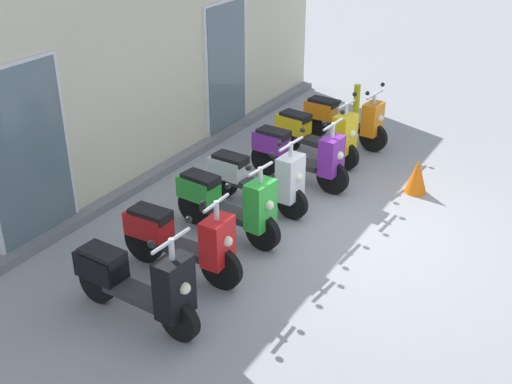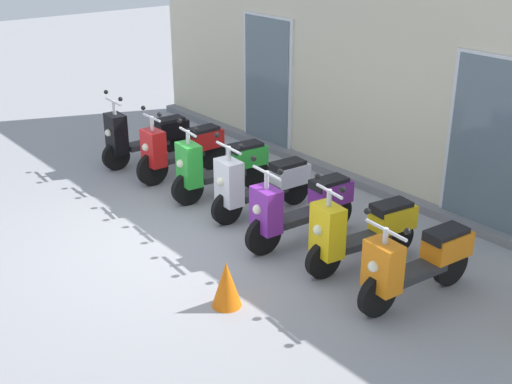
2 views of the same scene
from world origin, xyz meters
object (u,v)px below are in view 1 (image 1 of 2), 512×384
at_px(scooter_green, 228,203).
at_px(curb_bollard, 356,103).
at_px(scooter_purple, 299,153).
at_px(scooter_orange, 345,118).
at_px(scooter_white, 258,177).
at_px(scooter_yellow, 318,133).
at_px(traffic_cone, 417,176).
at_px(scooter_black, 137,282).
at_px(scooter_red, 181,238).

xyz_separation_m(scooter_green, curb_bollard, (4.73, 0.21, -0.13)).
distance_m(scooter_purple, scooter_orange, 1.77).
bearing_deg(curb_bollard, scooter_orange, -167.75).
distance_m(scooter_white, scooter_yellow, 1.86).
bearing_deg(scooter_purple, curb_bollard, 5.65).
distance_m(curb_bollard, traffic_cone, 2.99).
relative_size(scooter_green, curb_bollard, 2.28).
height_order(scooter_white, scooter_purple, scooter_white).
distance_m(scooter_black, curb_bollard, 6.66).
bearing_deg(scooter_red, scooter_purple, -1.52).
xyz_separation_m(scooter_red, scooter_purple, (2.82, -0.07, 0.01)).
xyz_separation_m(scooter_red, traffic_cone, (3.42, -1.68, -0.22)).
bearing_deg(curb_bollard, scooter_yellow, -175.33).
bearing_deg(scooter_orange, traffic_cone, -125.51).
bearing_deg(scooter_green, scooter_white, 4.07).
xyz_separation_m(scooter_yellow, scooter_orange, (0.88, -0.08, -0.01)).
bearing_deg(scooter_yellow, scooter_green, -179.08).
distance_m(scooter_red, traffic_cone, 3.82).
xyz_separation_m(scooter_black, curb_bollard, (6.65, 0.34, -0.12)).
bearing_deg(scooter_red, scooter_white, 2.03).
relative_size(scooter_orange, traffic_cone, 3.06).
xyz_separation_m(scooter_purple, scooter_yellow, (0.90, 0.12, -0.01)).
relative_size(scooter_yellow, curb_bollard, 2.21).
relative_size(scooter_white, scooter_purple, 0.97).
xyz_separation_m(scooter_yellow, curb_bollard, (2.02, 0.16, -0.13)).
height_order(scooter_yellow, traffic_cone, scooter_yellow).
height_order(scooter_black, scooter_orange, scooter_black).
bearing_deg(scooter_yellow, scooter_orange, -5.43).
bearing_deg(scooter_orange, scooter_purple, -178.70).
relative_size(scooter_white, traffic_cone, 3.09).
distance_m(scooter_green, scooter_yellow, 2.71).
relative_size(scooter_purple, scooter_orange, 1.04).
xyz_separation_m(scooter_green, scooter_yellow, (2.71, 0.04, -0.00)).
height_order(scooter_red, curb_bollard, scooter_red).
bearing_deg(scooter_green, scooter_purple, -2.52).
bearing_deg(scooter_red, traffic_cone, -26.11).
xyz_separation_m(scooter_white, scooter_orange, (2.73, -0.10, -0.01)).
xyz_separation_m(scooter_yellow, traffic_cone, (-0.30, -1.72, -0.22)).
distance_m(scooter_white, curb_bollard, 3.88).
xyz_separation_m(scooter_black, scooter_yellow, (4.63, 0.17, 0.00)).
distance_m(scooter_black, scooter_purple, 3.73).
bearing_deg(scooter_white, scooter_black, -176.10).
distance_m(scooter_red, scooter_green, 1.00).
relative_size(scooter_black, scooter_purple, 0.97).
height_order(scooter_yellow, scooter_orange, scooter_yellow).
relative_size(scooter_white, curb_bollard, 2.30).
bearing_deg(scooter_purple, scooter_orange, 1.30).
bearing_deg(scooter_yellow, scooter_red, -179.25).
height_order(scooter_green, scooter_orange, scooter_green).
relative_size(scooter_yellow, scooter_orange, 0.97).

